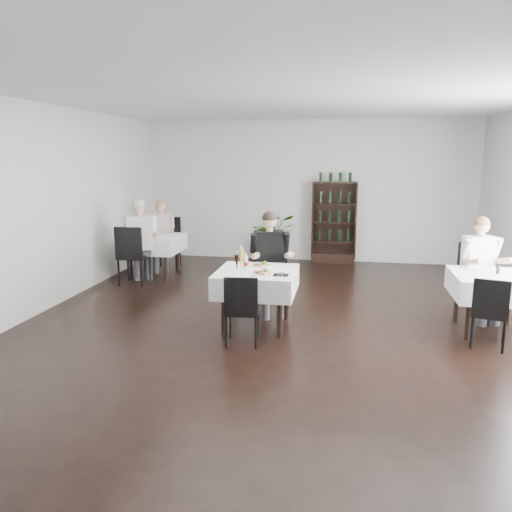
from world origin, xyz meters
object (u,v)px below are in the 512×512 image
at_px(wine_shelf, 334,223).
at_px(diner_main, 270,255).
at_px(potted_tree, 274,238).
at_px(main_table, 257,281).

bearing_deg(wine_shelf, diner_main, -102.38).
bearing_deg(wine_shelf, potted_tree, -174.88).
xyz_separation_m(potted_tree, diner_main, (0.46, -3.59, 0.34)).
bearing_deg(potted_tree, wine_shelf, 5.12).
height_order(main_table, diner_main, diner_main).
bearing_deg(diner_main, main_table, -98.14).
relative_size(wine_shelf, diner_main, 1.18).
bearing_deg(main_table, diner_main, 81.86).
height_order(wine_shelf, main_table, wine_shelf).
height_order(potted_tree, diner_main, diner_main).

